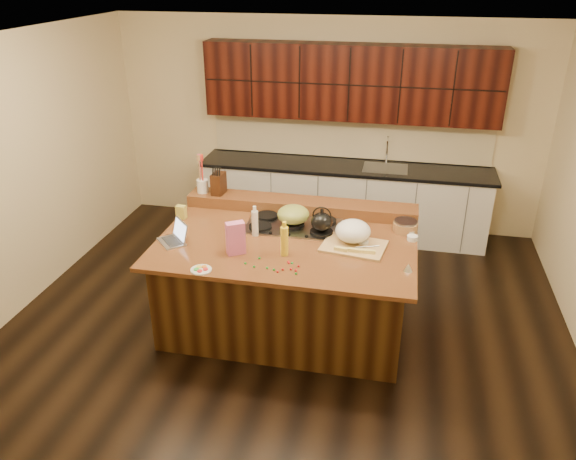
# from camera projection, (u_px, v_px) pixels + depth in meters

# --- Properties ---
(room) EXTENTS (5.52, 5.02, 2.72)m
(room) POSITION_uv_depth(u_px,v_px,m) (287.00, 198.00, 5.07)
(room) COLOR black
(room) RESTS_ON ground
(island) EXTENTS (2.40, 1.60, 0.92)m
(island) POSITION_uv_depth(u_px,v_px,m) (287.00, 282.00, 5.45)
(island) COLOR black
(island) RESTS_ON ground
(back_ledge) EXTENTS (2.40, 0.30, 0.12)m
(back_ledge) POSITION_uv_depth(u_px,v_px,m) (301.00, 205.00, 5.85)
(back_ledge) COLOR black
(back_ledge) RESTS_ON island
(cooktop) EXTENTS (0.92, 0.52, 0.05)m
(cooktop) POSITION_uv_depth(u_px,v_px,m) (293.00, 225.00, 5.51)
(cooktop) COLOR gray
(cooktop) RESTS_ON island
(back_counter) EXTENTS (3.70, 0.66, 2.40)m
(back_counter) POSITION_uv_depth(u_px,v_px,m) (346.00, 161.00, 7.14)
(back_counter) COLOR silver
(back_counter) RESTS_ON ground
(kettle) EXTENTS (0.26, 0.26, 0.18)m
(kettle) POSITION_uv_depth(u_px,v_px,m) (322.00, 222.00, 5.29)
(kettle) COLOR black
(kettle) RESTS_ON cooktop
(green_bowl) EXTENTS (0.36, 0.36, 0.17)m
(green_bowl) POSITION_uv_depth(u_px,v_px,m) (293.00, 214.00, 5.46)
(green_bowl) COLOR olive
(green_bowl) RESTS_ON cooktop
(laptop) EXTENTS (0.35, 0.35, 0.19)m
(laptop) POSITION_uv_depth(u_px,v_px,m) (176.00, 236.00, 5.21)
(laptop) COLOR #B7B7BC
(laptop) RESTS_ON island
(oil_bottle) EXTENTS (0.08, 0.08, 0.27)m
(oil_bottle) POSITION_uv_depth(u_px,v_px,m) (284.00, 241.00, 4.94)
(oil_bottle) COLOR yellow
(oil_bottle) RESTS_ON island
(vinegar_bottle) EXTENTS (0.08, 0.08, 0.25)m
(vinegar_bottle) POSITION_uv_depth(u_px,v_px,m) (255.00, 223.00, 5.29)
(vinegar_bottle) COLOR silver
(vinegar_bottle) RESTS_ON island
(wooden_tray) EXTENTS (0.62, 0.49, 0.23)m
(wooden_tray) POSITION_uv_depth(u_px,v_px,m) (353.00, 234.00, 5.13)
(wooden_tray) COLOR tan
(wooden_tray) RESTS_ON island
(ramekin_a) EXTENTS (0.13, 0.13, 0.04)m
(ramekin_a) POSITION_uv_depth(u_px,v_px,m) (363.00, 243.00, 5.14)
(ramekin_a) COLOR white
(ramekin_a) RESTS_ON island
(ramekin_b) EXTENTS (0.10, 0.10, 0.04)m
(ramekin_b) POSITION_uv_depth(u_px,v_px,m) (412.00, 238.00, 5.24)
(ramekin_b) COLOR white
(ramekin_b) RESTS_ON island
(ramekin_c) EXTENTS (0.13, 0.13, 0.04)m
(ramekin_c) POSITION_uv_depth(u_px,v_px,m) (409.00, 232.00, 5.36)
(ramekin_c) COLOR white
(ramekin_c) RESTS_ON island
(strainer_bowl) EXTENTS (0.25, 0.25, 0.09)m
(strainer_bowl) POSITION_uv_depth(u_px,v_px,m) (405.00, 227.00, 5.41)
(strainer_bowl) COLOR #996B3F
(strainer_bowl) RESTS_ON island
(kitchen_timer) EXTENTS (0.10, 0.10, 0.07)m
(kitchen_timer) POSITION_uv_depth(u_px,v_px,m) (408.00, 267.00, 4.72)
(kitchen_timer) COLOR silver
(kitchen_timer) RESTS_ON island
(pink_bag) EXTENTS (0.18, 0.16, 0.30)m
(pink_bag) POSITION_uv_depth(u_px,v_px,m) (236.00, 238.00, 4.95)
(pink_bag) COLOR #D8659A
(pink_bag) RESTS_ON island
(candy_plate) EXTENTS (0.20, 0.20, 0.01)m
(candy_plate) POSITION_uv_depth(u_px,v_px,m) (201.00, 270.00, 4.74)
(candy_plate) COLOR white
(candy_plate) RESTS_ON island
(package_box) EXTENTS (0.10, 0.08, 0.13)m
(package_box) POSITION_uv_depth(u_px,v_px,m) (181.00, 212.00, 5.67)
(package_box) COLOR gold
(package_box) RESTS_ON island
(utensil_crock) EXTENTS (0.13, 0.13, 0.14)m
(utensil_crock) POSITION_uv_depth(u_px,v_px,m) (203.00, 186.00, 5.99)
(utensil_crock) COLOR white
(utensil_crock) RESTS_ON back_ledge
(knife_block) EXTENTS (0.13, 0.19, 0.22)m
(knife_block) POSITION_uv_depth(u_px,v_px,m) (219.00, 184.00, 5.94)
(knife_block) COLOR black
(knife_block) RESTS_ON back_ledge
(gumdrop_0) EXTENTS (0.02, 0.02, 0.02)m
(gumdrop_0) POSITION_uv_depth(u_px,v_px,m) (288.00, 262.00, 4.86)
(gumdrop_0) COLOR red
(gumdrop_0) RESTS_ON island
(gumdrop_1) EXTENTS (0.02, 0.02, 0.02)m
(gumdrop_1) POSITION_uv_depth(u_px,v_px,m) (296.00, 274.00, 4.67)
(gumdrop_1) COLOR #198C26
(gumdrop_1) RESTS_ON island
(gumdrop_2) EXTENTS (0.02, 0.02, 0.02)m
(gumdrop_2) POSITION_uv_depth(u_px,v_px,m) (299.00, 266.00, 4.79)
(gumdrop_2) COLOR red
(gumdrop_2) RESTS_ON island
(gumdrop_3) EXTENTS (0.02, 0.02, 0.02)m
(gumdrop_3) POSITION_uv_depth(u_px,v_px,m) (274.00, 270.00, 4.73)
(gumdrop_3) COLOR #198C26
(gumdrop_3) RESTS_ON island
(gumdrop_4) EXTENTS (0.02, 0.02, 0.02)m
(gumdrop_4) POSITION_uv_depth(u_px,v_px,m) (291.00, 269.00, 4.74)
(gumdrop_4) COLOR red
(gumdrop_4) RESTS_ON island
(gumdrop_5) EXTENTS (0.02, 0.02, 0.02)m
(gumdrop_5) POSITION_uv_depth(u_px,v_px,m) (254.00, 267.00, 4.78)
(gumdrop_5) COLOR #198C26
(gumdrop_5) RESTS_ON island
(gumdrop_6) EXTENTS (0.02, 0.02, 0.02)m
(gumdrop_6) POSITION_uv_depth(u_px,v_px,m) (296.00, 271.00, 4.72)
(gumdrop_6) COLOR red
(gumdrop_6) RESTS_ON island
(gumdrop_7) EXTENTS (0.02, 0.02, 0.02)m
(gumdrop_7) POSITION_uv_depth(u_px,v_px,m) (245.00, 263.00, 4.83)
(gumdrop_7) COLOR #198C26
(gumdrop_7) RESTS_ON island
(gumdrop_8) EXTENTS (0.02, 0.02, 0.02)m
(gumdrop_8) POSITION_uv_depth(u_px,v_px,m) (289.00, 263.00, 4.84)
(gumdrop_8) COLOR red
(gumdrop_8) RESTS_ON island
(gumdrop_9) EXTENTS (0.02, 0.02, 0.02)m
(gumdrop_9) POSITION_uv_depth(u_px,v_px,m) (292.00, 263.00, 4.84)
(gumdrop_9) COLOR #198C26
(gumdrop_9) RESTS_ON island
(gumdrop_10) EXTENTS (0.02, 0.02, 0.02)m
(gumdrop_10) POSITION_uv_depth(u_px,v_px,m) (296.00, 270.00, 4.73)
(gumdrop_10) COLOR red
(gumdrop_10) RESTS_ON island
(gumdrop_11) EXTENTS (0.02, 0.02, 0.02)m
(gumdrop_11) POSITION_uv_depth(u_px,v_px,m) (259.00, 258.00, 4.91)
(gumdrop_11) COLOR #198C26
(gumdrop_11) RESTS_ON island
(gumdrop_12) EXTENTS (0.02, 0.02, 0.02)m
(gumdrop_12) POSITION_uv_depth(u_px,v_px,m) (278.00, 272.00, 4.70)
(gumdrop_12) COLOR red
(gumdrop_12) RESTS_ON island
(gumdrop_13) EXTENTS (0.02, 0.02, 0.02)m
(gumdrop_13) POSITION_uv_depth(u_px,v_px,m) (267.00, 268.00, 4.76)
(gumdrop_13) COLOR #198C26
(gumdrop_13) RESTS_ON island
(gumdrop_14) EXTENTS (0.02, 0.02, 0.02)m
(gumdrop_14) POSITION_uv_depth(u_px,v_px,m) (283.00, 269.00, 4.74)
(gumdrop_14) COLOR red
(gumdrop_14) RESTS_ON island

